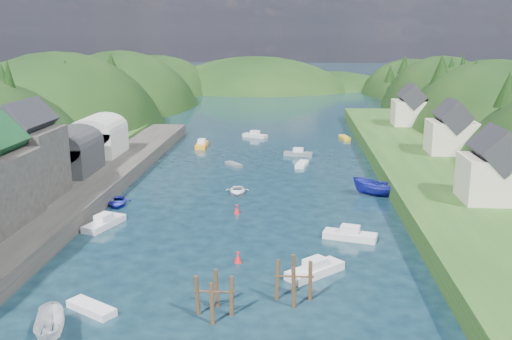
# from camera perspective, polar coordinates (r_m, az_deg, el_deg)

# --- Properties ---
(ground) EXTENTS (600.00, 600.00, 0.00)m
(ground) POSITION_cam_1_polar(r_m,az_deg,el_deg) (93.53, 0.92, 0.81)
(ground) COLOR black
(ground) RESTS_ON ground
(hillside_left) EXTENTS (44.00, 245.56, 52.00)m
(hillside_left) POSITION_cam_1_polar(r_m,az_deg,el_deg) (129.52, -18.77, 0.08)
(hillside_left) COLOR black
(hillside_left) RESTS_ON ground
(hillside_right) EXTENTS (36.00, 245.56, 48.00)m
(hillside_right) POSITION_cam_1_polar(r_m,az_deg,el_deg) (126.05, 22.44, -0.31)
(hillside_right) COLOR black
(hillside_right) RESTS_ON ground
(far_hills) EXTENTS (103.00, 68.00, 44.00)m
(far_hills) POSITION_cam_1_polar(r_m,az_deg,el_deg) (217.39, 2.97, 5.34)
(far_hills) COLOR black
(far_hills) RESTS_ON ground
(hill_trees) EXTENTS (89.54, 146.83, 11.75)m
(hill_trees) POSITION_cam_1_polar(r_m,az_deg,el_deg) (105.94, 1.59, 8.44)
(hill_trees) COLOR black
(hill_trees) RESTS_ON ground
(quay_left) EXTENTS (12.00, 110.00, 2.00)m
(quay_left) POSITION_cam_1_polar(r_m,az_deg,el_deg) (70.34, -20.42, -3.60)
(quay_left) COLOR #2D2B28
(quay_left) RESTS_ON ground
(boat_sheds) EXTENTS (7.00, 21.00, 7.50)m
(boat_sheds) POSITION_cam_1_polar(r_m,az_deg,el_deg) (87.15, -16.82, 2.81)
(boat_sheds) COLOR #2D2D30
(boat_sheds) RESTS_ON quay_left
(terrace_right) EXTENTS (16.00, 120.00, 2.40)m
(terrace_right) POSITION_cam_1_polar(r_m,az_deg,el_deg) (85.83, 17.47, -0.19)
(terrace_right) COLOR #234719
(terrace_right) RESTS_ON ground
(right_bank_cottages) EXTENTS (9.00, 59.24, 8.41)m
(right_bank_cottages) POSITION_cam_1_polar(r_m,az_deg,el_deg) (93.57, 18.31, 3.77)
(right_bank_cottages) COLOR beige
(right_bank_cottages) RESTS_ON terrace_right
(piling_cluster_near) EXTENTS (3.10, 2.90, 3.78)m
(piling_cluster_near) POSITION_cam_1_polar(r_m,az_deg,el_deg) (44.03, -4.17, -12.74)
(piling_cluster_near) COLOR #382314
(piling_cluster_near) RESTS_ON ground
(piling_cluster_far) EXTENTS (3.13, 2.93, 3.93)m
(piling_cluster_far) POSITION_cam_1_polar(r_m,az_deg,el_deg) (46.27, 3.80, -11.26)
(piling_cluster_far) COLOR #382314
(piling_cluster_far) RESTS_ON ground
(channel_buoy_near) EXTENTS (0.70, 0.70, 1.10)m
(channel_buoy_near) POSITION_cam_1_polar(r_m,az_deg,el_deg) (53.47, -1.83, -8.74)
(channel_buoy_near) COLOR red
(channel_buoy_near) RESTS_ON ground
(channel_buoy_far) EXTENTS (0.70, 0.70, 1.10)m
(channel_buoy_far) POSITION_cam_1_polar(r_m,az_deg,el_deg) (67.21, -1.92, -3.97)
(channel_buoy_far) COLOR red
(channel_buoy_far) RESTS_ON ground
(moored_boats) EXTENTS (38.06, 91.92, 2.46)m
(moored_boats) POSITION_cam_1_polar(r_m,az_deg,el_deg) (68.14, -0.10, -3.58)
(moored_boats) COLOR silver
(moored_boats) RESTS_ON ground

